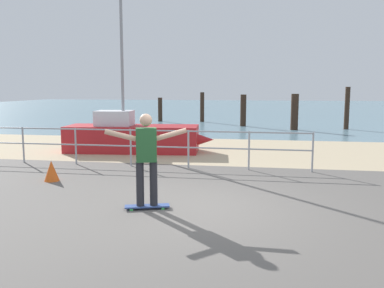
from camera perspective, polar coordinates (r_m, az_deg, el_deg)
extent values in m
cube|color=#605B56|center=(6.75, -0.78, -11.16)|extent=(24.00, 10.00, 0.04)
cube|color=tan|center=(14.49, 5.04, -0.89)|extent=(24.00, 6.00, 0.04)
cube|color=slate|center=(42.35, 8.23, 4.82)|extent=(72.00, 50.00, 0.04)
cylinder|color=#9EA0A5|center=(12.95, -22.13, -0.15)|extent=(0.05, 0.05, 1.05)
cylinder|color=#9EA0A5|center=(12.18, -15.65, -0.33)|extent=(0.05, 0.05, 1.05)
cylinder|color=#9EA0A5|center=(11.58, -8.40, -0.54)|extent=(0.05, 0.05, 1.05)
cylinder|color=#9EA0A5|center=(11.18, -0.50, -0.75)|extent=(0.05, 0.05, 1.05)
cylinder|color=#9EA0A5|center=(11.01, 7.82, -0.96)|extent=(0.05, 0.05, 1.05)
cylinder|color=#9EA0A5|center=(11.07, 16.21, -1.15)|extent=(0.05, 0.05, 1.05)
cylinder|color=#9EA0A5|center=(11.79, -12.18, 1.95)|extent=(11.32, 0.04, 0.04)
cylinder|color=#9EA0A5|center=(11.84, -12.12, -0.18)|extent=(11.32, 0.04, 0.04)
cube|color=#B21E23|center=(14.17, -8.16, 0.69)|extent=(4.51, 1.81, 0.90)
cone|color=#B21E23|center=(13.86, 0.75, 0.61)|extent=(1.17, 0.87, 0.77)
cylinder|color=gray|center=(14.16, -9.59, 11.55)|extent=(0.10, 0.10, 4.47)
cube|color=silver|center=(14.24, -10.58, 3.51)|extent=(1.28, 1.01, 0.50)
cube|color=#334C8C|center=(7.60, -6.17, -8.45)|extent=(0.82, 0.43, 0.02)
cylinder|color=#3FBF59|center=(7.70, -4.07, -8.53)|extent=(0.07, 0.05, 0.06)
cylinder|color=#3FBF59|center=(7.55, -3.99, -8.87)|extent=(0.07, 0.05, 0.06)
cylinder|color=#3FBF59|center=(7.69, -8.29, -8.63)|extent=(0.07, 0.05, 0.06)
cylinder|color=#3FBF59|center=(7.53, -8.30, -8.97)|extent=(0.07, 0.05, 0.06)
cylinder|color=#26262B|center=(7.50, -5.29, -5.41)|extent=(0.14, 0.14, 0.80)
cylinder|color=#26262B|center=(7.49, -7.14, -5.45)|extent=(0.14, 0.14, 0.80)
cube|color=#26592D|center=(7.37, -6.29, -0.12)|extent=(0.40, 0.30, 0.60)
sphere|color=tan|center=(7.32, -6.35, 3.29)|extent=(0.22, 0.22, 0.22)
cylinder|color=tan|center=(7.37, -2.85, 1.32)|extent=(0.56, 0.25, 0.23)
cylinder|color=tan|center=(7.35, -9.79, 1.20)|extent=(0.56, 0.25, 0.23)
cylinder|color=#332319|center=(26.37, -4.39, 4.72)|extent=(0.27, 0.27, 1.51)
cylinder|color=#332319|center=(25.95, 1.40, 5.06)|extent=(0.26, 0.26, 1.85)
cylinder|color=#332319|center=(23.26, 7.04, 4.57)|extent=(0.32, 0.32, 1.77)
cylinder|color=#332319|center=(21.71, 13.88, 4.27)|extent=(0.38, 0.38, 1.84)
cylinder|color=#332319|center=(22.79, 20.48, 4.60)|extent=(0.25, 0.25, 2.19)
cone|color=#E55919|center=(10.22, -18.70, -3.55)|extent=(0.36, 0.36, 0.50)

